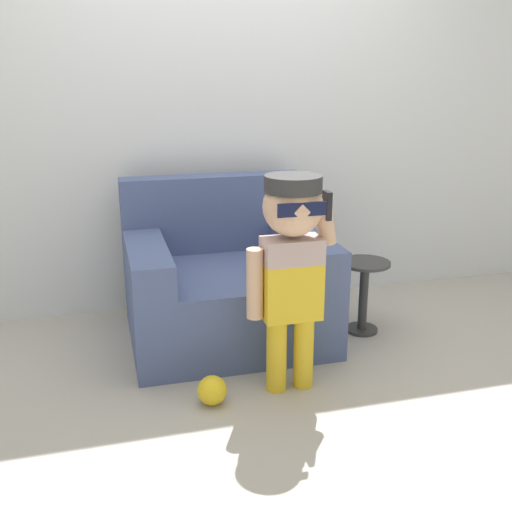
{
  "coord_description": "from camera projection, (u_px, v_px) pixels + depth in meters",
  "views": [
    {
      "loc": [
        -0.78,
        -3.06,
        1.51
      ],
      "look_at": [
        -0.02,
        -0.22,
        0.59
      ],
      "focal_mm": 42.0,
      "sensor_mm": 36.0,
      "label": 1
    }
  ],
  "objects": [
    {
      "name": "person_child",
      "position": [
        291.0,
        251.0,
        2.76
      ],
      "size": [
        0.43,
        0.32,
        1.06
      ],
      "color": "gold",
      "rests_on": "ground_plane"
    },
    {
      "name": "ground_plane",
      "position": [
        250.0,
        342.0,
        3.46
      ],
      "size": [
        10.0,
        10.0,
        0.0
      ],
      "primitive_type": "plane",
      "color": "#ADA89E"
    },
    {
      "name": "toy_ball",
      "position": [
        212.0,
        390.0,
        2.81
      ],
      "size": [
        0.14,
        0.14,
        0.14
      ],
      "color": "yellow",
      "rests_on": "ground_plane"
    },
    {
      "name": "armchair",
      "position": [
        225.0,
        285.0,
        3.48
      ],
      "size": [
        1.11,
        0.93,
        0.9
      ],
      "color": "#475684",
      "rests_on": "ground_plane"
    },
    {
      "name": "wall_back",
      "position": [
        221.0,
        104.0,
        3.73
      ],
      "size": [
        10.0,
        0.05,
        2.6
      ],
      "color": "silver",
      "rests_on": "ground_plane"
    },
    {
      "name": "side_table",
      "position": [
        364.0,
        289.0,
        3.53
      ],
      "size": [
        0.29,
        0.29,
        0.44
      ],
      "color": "#333333",
      "rests_on": "ground_plane"
    }
  ]
}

